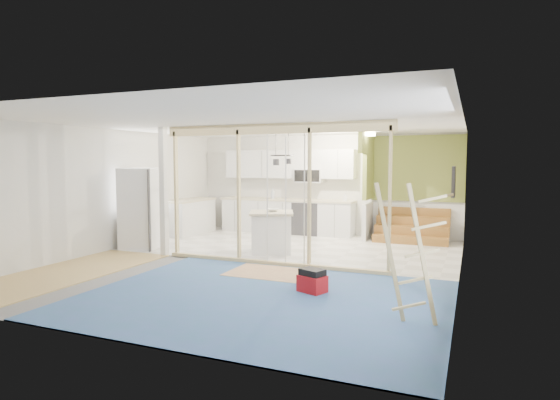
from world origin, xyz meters
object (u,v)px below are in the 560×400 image
at_px(island, 272,232).
at_px(ladder, 410,254).
at_px(toolbox, 312,282).
at_px(fridge, 142,209).

height_order(island, ladder, ladder).
relative_size(island, ladder, 0.70).
bearing_deg(ladder, island, 110.34).
bearing_deg(toolbox, island, 146.05).
xyz_separation_m(fridge, island, (2.82, 0.65, -0.45)).
xyz_separation_m(toolbox, ladder, (1.47, -0.85, 0.68)).
xyz_separation_m(fridge, ladder, (6.04, -2.74, -0.04)).
xyz_separation_m(fridge, toolbox, (4.57, -1.89, -0.72)).
bearing_deg(island, ladder, -68.61).
relative_size(fridge, toolbox, 3.92).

